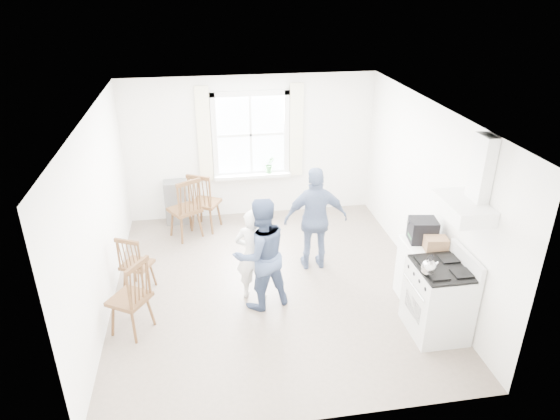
% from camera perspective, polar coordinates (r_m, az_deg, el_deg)
% --- Properties ---
extents(room_shell, '(4.62, 5.12, 2.64)m').
position_cam_1_polar(room_shell, '(6.79, -1.05, 0.54)').
color(room_shell, gray).
rests_on(room_shell, ground).
extents(window_assembly, '(1.88, 0.24, 1.70)m').
position_cam_1_polar(window_assembly, '(9.00, -3.33, 7.98)').
color(window_assembly, white).
rests_on(window_assembly, room_shell).
extents(range_hood, '(0.45, 0.76, 0.94)m').
position_cam_1_polar(range_hood, '(6.03, 20.78, 1.68)').
color(range_hood, white).
rests_on(range_hood, room_shell).
extents(shelf_unit, '(0.40, 0.30, 0.80)m').
position_cam_1_polar(shelf_unit, '(9.25, -11.74, 0.90)').
color(shelf_unit, slate).
rests_on(shelf_unit, ground).
extents(gas_stove, '(0.68, 0.76, 1.12)m').
position_cam_1_polar(gas_stove, '(6.62, 17.65, -9.68)').
color(gas_stove, silver).
rests_on(gas_stove, ground).
extents(kettle, '(0.18, 0.18, 0.25)m').
position_cam_1_polar(kettle, '(6.16, 16.65, -6.25)').
color(kettle, silver).
rests_on(kettle, gas_stove).
extents(low_cabinet, '(0.50, 0.55, 0.90)m').
position_cam_1_polar(low_cabinet, '(7.18, 15.73, -6.73)').
color(low_cabinet, white).
rests_on(low_cabinet, ground).
extents(stereo_stack, '(0.39, 0.36, 0.31)m').
position_cam_1_polar(stereo_stack, '(6.93, 16.00, -2.25)').
color(stereo_stack, black).
rests_on(stereo_stack, low_cabinet).
extents(cardboard_box, '(0.31, 0.24, 0.18)m').
position_cam_1_polar(cardboard_box, '(6.77, 17.39, -3.74)').
color(cardboard_box, '#8D6644').
rests_on(cardboard_box, low_cabinet).
extents(windsor_chair_a, '(0.63, 0.63, 1.11)m').
position_cam_1_polar(windsor_chair_a, '(8.50, -10.52, 0.80)').
color(windsor_chair_a, '#4C2F18').
rests_on(windsor_chair_a, ground).
extents(windsor_chair_b, '(0.51, 0.50, 0.91)m').
position_cam_1_polar(windsor_chair_b, '(7.27, -16.55, -5.45)').
color(windsor_chair_b, '#4C2F18').
rests_on(windsor_chair_b, ground).
extents(windsor_chair_c, '(0.60, 0.61, 1.06)m').
position_cam_1_polar(windsor_chair_c, '(6.45, -16.22, -8.78)').
color(windsor_chair_c, '#4C2F18').
rests_on(windsor_chair_c, ground).
extents(person_left, '(0.62, 0.62, 1.37)m').
position_cam_1_polar(person_left, '(6.83, -3.09, -5.18)').
color(person_left, silver).
rests_on(person_left, ground).
extents(person_mid, '(0.98, 0.98, 1.59)m').
position_cam_1_polar(person_mid, '(6.63, -2.22, -5.06)').
color(person_mid, '#405176').
rests_on(person_mid, ground).
extents(person_right, '(1.00, 1.00, 1.64)m').
position_cam_1_polar(person_right, '(7.51, 4.11, -1.05)').
color(person_right, navy).
rests_on(person_right, ground).
extents(potted_plant, '(0.20, 0.20, 0.31)m').
position_cam_1_polar(potted_plant, '(9.11, -1.18, 5.20)').
color(potted_plant, '#2E682E').
rests_on(potted_plant, window_assembly).
extents(windsor_chair_d, '(0.61, 0.61, 1.09)m').
position_cam_1_polar(windsor_chair_d, '(8.73, -8.95, 1.53)').
color(windsor_chair_d, '#4C2F18').
rests_on(windsor_chair_d, ground).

